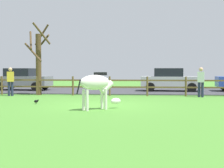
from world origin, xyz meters
TOP-DOWN VIEW (x-y plane):
  - ground_plane at (0.00, 0.00)m, footprint 60.00×60.00m
  - parking_asphalt at (0.00, 9.30)m, footprint 28.00×7.40m
  - paddock_fence at (-0.14, 5.00)m, footprint 21.83×0.11m
  - bare_tree at (-4.41, 5.10)m, footprint 1.51×1.48m
  - zebra at (0.06, -1.51)m, footprint 1.61×1.38m
  - crow_on_grass at (-2.86, 0.18)m, footprint 0.21×0.10m
  - parked_car_grey at (-6.88, 8.78)m, footprint 4.12×2.12m
  - parked_car_silver at (3.63, 8.78)m, footprint 4.09×2.07m
  - visitor_left_of_tree at (-5.79, 4.27)m, footprint 0.40×0.30m
  - visitor_right_of_tree at (4.94, 4.48)m, footprint 0.40×0.29m

SIDE VIEW (x-z plane):
  - ground_plane at x=0.00m, z-range 0.00..0.00m
  - parking_asphalt at x=0.00m, z-range 0.00..0.05m
  - crow_on_grass at x=-2.86m, z-range 0.02..0.23m
  - paddock_fence at x=-0.14m, z-range 0.09..1.21m
  - parked_car_grey at x=-6.88m, z-range 0.06..1.62m
  - parked_car_silver at x=3.63m, z-range 0.06..1.62m
  - visitor_left_of_tree at x=-5.79m, z-range 0.09..1.73m
  - visitor_right_of_tree at x=4.94m, z-range 0.09..1.73m
  - zebra at x=0.06m, z-range 0.22..1.63m
  - bare_tree at x=-4.41m, z-range -0.04..4.22m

